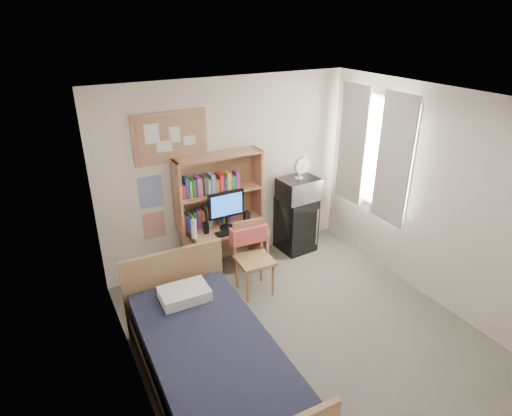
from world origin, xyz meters
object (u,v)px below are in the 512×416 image
monitor (226,210)px  bulletin_board (171,137)px  speaker_right (247,217)px  desk_fan (299,169)px  desk_chair (255,259)px  mini_fridge (296,224)px  bed (213,369)px  microwave (298,189)px  speaker_left (206,228)px  desk (226,248)px

monitor → bulletin_board: bearing=148.3°
monitor → speaker_right: (0.30, 0.00, -0.18)m
monitor → desk_fan: 1.24m
desk_chair → mini_fridge: 1.28m
mini_fridge → bed: (-2.20, -1.96, -0.12)m
mini_fridge → speaker_right: 0.95m
bulletin_board → desk_fan: (1.75, -0.27, -0.62)m
mini_fridge → speaker_right: (-0.88, -0.09, 0.35)m
desk_chair → desk_fan: (1.08, 0.67, 0.83)m
bed → microwave: size_ratio=4.02×
desk_chair → desk_fan: size_ratio=3.19×
bulletin_board → microwave: 2.00m
bed → speaker_left: (0.72, 1.86, 0.45)m
desk_chair → speaker_right: desk_chair is taller
monitor → speaker_left: monitor is taller
mini_fridge → desk_fan: desk_fan is taller
desk_chair → monitor: monitor is taller
desk → mini_fridge: bearing=1.2°
desk → bed: (-1.02, -1.92, -0.04)m
bulletin_board → bed: size_ratio=0.43×
bulletin_board → bed: bulletin_board is taller
bulletin_board → microwave: bearing=-8.8°
speaker_left → desk_fan: 1.58m
mini_fridge → speaker_right: bearing=-177.7°
mini_fridge → speaker_left: (-1.48, -0.10, 0.34)m
desk_chair → monitor: size_ratio=1.78×
desk → bed: desk is taller
speaker_left → desk: bearing=11.3°
speaker_right → desk_fan: bearing=4.2°
desk → desk_chair: bearing=-81.2°
desk_chair → bed: bearing=-127.9°
speaker_left → microwave: 1.50m
bulletin_board → microwave: bulletin_board is taller
mini_fridge → desk_fan: (0.00, -0.02, 0.88)m
desk_chair → bed: size_ratio=0.43×
mini_fridge → desk_fan: size_ratio=2.80×
speaker_left → microwave: (1.48, 0.08, 0.24)m
bed → monitor: size_ratio=4.09×
bulletin_board → desk: bulletin_board is taller
desk → speaker_right: size_ratio=6.10×
desk_chair → microwave: size_ratio=1.75×
speaker_left → bed: bearing=-111.5°
bed → mini_fridge: bearing=43.1°
monitor → microwave: monitor is taller
desk → microwave: (1.18, 0.01, 0.66)m
desk_chair → desk_fan: desk_fan is taller
desk → bed: 2.18m
microwave → monitor: bearing=179.9°
bed → speaker_left: bearing=70.3°
bulletin_board → desk: 1.70m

